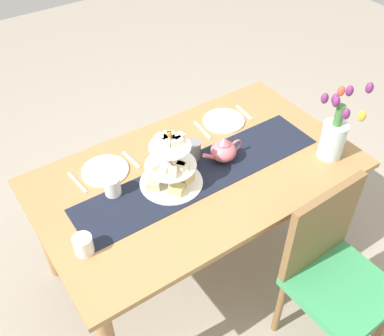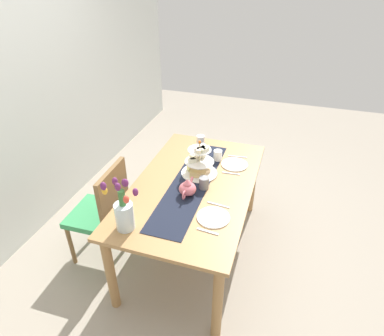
% 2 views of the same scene
% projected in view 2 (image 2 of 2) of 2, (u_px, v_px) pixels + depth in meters
% --- Properties ---
extents(ground_plane, '(8.00, 8.00, 0.00)m').
position_uv_depth(ground_plane, '(193.00, 249.00, 2.98)').
color(ground_plane, gray).
extents(room_wall_rear, '(6.00, 0.08, 2.60)m').
position_uv_depth(room_wall_rear, '(14.00, 94.00, 2.69)').
color(room_wall_rear, silver).
rests_on(room_wall_rear, ground_plane).
extents(dining_table, '(1.58, 0.92, 0.73)m').
position_uv_depth(dining_table, '(194.00, 194.00, 2.65)').
color(dining_table, '#A37747').
rests_on(dining_table, ground_plane).
extents(chair_left, '(0.43, 0.43, 0.91)m').
position_uv_depth(chair_left, '(103.00, 210.00, 2.67)').
color(chair_left, brown).
rests_on(chair_left, ground_plane).
extents(table_runner, '(1.29, 0.29, 0.00)m').
position_uv_depth(table_runner, '(191.00, 183.00, 2.60)').
color(table_runner, black).
rests_on(table_runner, dining_table).
extents(tiered_cake_stand, '(0.30, 0.30, 0.30)m').
position_uv_depth(tiered_cake_stand, '(199.00, 163.00, 2.66)').
color(tiered_cake_stand, beige).
rests_on(tiered_cake_stand, table_runner).
extents(teapot, '(0.24, 0.13, 0.14)m').
position_uv_depth(teapot, '(187.00, 188.00, 2.44)').
color(teapot, '#D66B75').
rests_on(teapot, table_runner).
extents(tulip_vase, '(0.19, 0.23, 0.42)m').
position_uv_depth(tulip_vase, '(124.00, 211.00, 2.09)').
color(tulip_vase, silver).
rests_on(tulip_vase, dining_table).
extents(cream_jug, '(0.08, 0.08, 0.08)m').
position_uv_depth(cream_jug, '(201.00, 140.00, 3.14)').
color(cream_jug, white).
rests_on(cream_jug, dining_table).
extents(dinner_plate_left, '(0.23, 0.23, 0.01)m').
position_uv_depth(dinner_plate_left, '(213.00, 217.00, 2.24)').
color(dinner_plate_left, white).
rests_on(dinner_plate_left, dining_table).
extents(fork_left, '(0.03, 0.15, 0.01)m').
position_uv_depth(fork_left, '(208.00, 231.00, 2.13)').
color(fork_left, silver).
rests_on(fork_left, dining_table).
extents(knife_left, '(0.03, 0.17, 0.01)m').
position_uv_depth(knife_left, '(218.00, 205.00, 2.36)').
color(knife_left, silver).
rests_on(knife_left, dining_table).
extents(dinner_plate_right, '(0.23, 0.23, 0.01)m').
position_uv_depth(dinner_plate_right, '(235.00, 164.00, 2.83)').
color(dinner_plate_right, white).
rests_on(dinner_plate_right, dining_table).
extents(fork_right, '(0.03, 0.15, 0.01)m').
position_uv_depth(fork_right, '(231.00, 173.00, 2.71)').
color(fork_right, silver).
rests_on(fork_right, dining_table).
extents(knife_right, '(0.03, 0.17, 0.01)m').
position_uv_depth(knife_right, '(238.00, 157.00, 2.95)').
color(knife_right, silver).
rests_on(knife_right, dining_table).
extents(mug_grey, '(0.08, 0.08, 0.09)m').
position_uv_depth(mug_grey, '(204.00, 183.00, 2.51)').
color(mug_grey, slate).
rests_on(mug_grey, table_runner).
extents(mug_white_text, '(0.08, 0.08, 0.09)m').
position_uv_depth(mug_white_text, '(218.00, 155.00, 2.88)').
color(mug_white_text, white).
rests_on(mug_white_text, dining_table).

